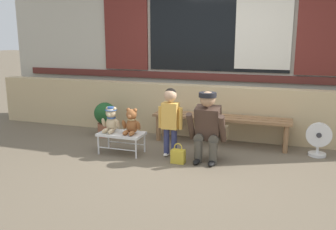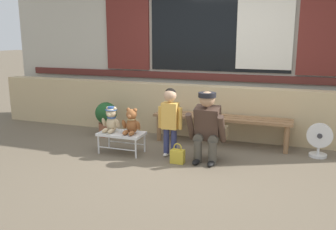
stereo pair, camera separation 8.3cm
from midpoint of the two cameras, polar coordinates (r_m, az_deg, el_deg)
The scene contains 12 objects.
ground_plane at distance 4.79m, azimuth 3.14°, elevation -7.75°, with size 60.00×60.00×0.00m, color brown.
brick_low_wall at distance 6.00m, azimuth 7.15°, elevation 0.54°, with size 8.10×0.25×0.85m, color tan.
shop_facade at distance 6.38m, azimuth 8.60°, elevation 13.74°, with size 8.26×0.26×3.62m.
wooden_bench_long at distance 5.61m, azimuth 8.78°, elevation -0.88°, with size 2.10×0.40×0.44m.
small_display_bench at distance 5.20m, azimuth -6.87°, elevation -3.12°, with size 0.64×0.36×0.30m.
teddy_bear_with_hat at distance 5.22m, azimuth -8.49°, elevation -0.75°, with size 0.28×0.27×0.36m.
teddy_bear_plain at distance 5.08m, azimuth -5.31°, elevation -1.14°, with size 0.28×0.26×0.36m.
child_standing at distance 4.93m, azimuth 0.82°, elevation 0.03°, with size 0.35×0.18×0.96m.
adult_crouching at distance 4.80m, azimuth 6.80°, elevation -1.78°, with size 0.50×0.49×0.95m.
handbag_on_ground at distance 4.80m, azimuth 2.01°, elevation -6.47°, with size 0.18×0.11×0.27m.
potted_plant at distance 6.11m, azimuth -9.31°, elevation -0.31°, with size 0.36×0.36×0.57m.
floor_fan at distance 5.42m, azimuth 23.08°, elevation -3.69°, with size 0.34×0.24×0.48m.
Camera 2 is at (1.33, -4.29, 1.65)m, focal length 38.76 mm.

